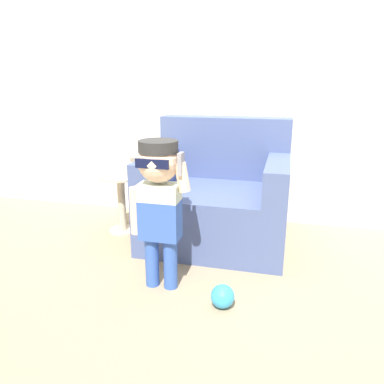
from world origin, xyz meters
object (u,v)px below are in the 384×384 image
object	(u,v)px
armchair	(217,198)
person_child	(159,193)
toy_ball	(222,296)
side_table	(121,198)

from	to	relation	value
armchair	person_child	world-z (taller)	armchair
person_child	armchair	bearing A→B (deg)	76.25
person_child	toy_ball	world-z (taller)	person_child
armchair	person_child	xyz separation A→B (m)	(-0.20, -0.84, 0.28)
side_table	person_child	bearing A→B (deg)	-51.45
person_child	toy_ball	size ratio (longest dim) A/B	6.76
toy_ball	side_table	bearing A→B (deg)	138.69
person_child	toy_ball	distance (m)	0.71
toy_ball	person_child	bearing A→B (deg)	161.88
person_child	side_table	distance (m)	1.04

